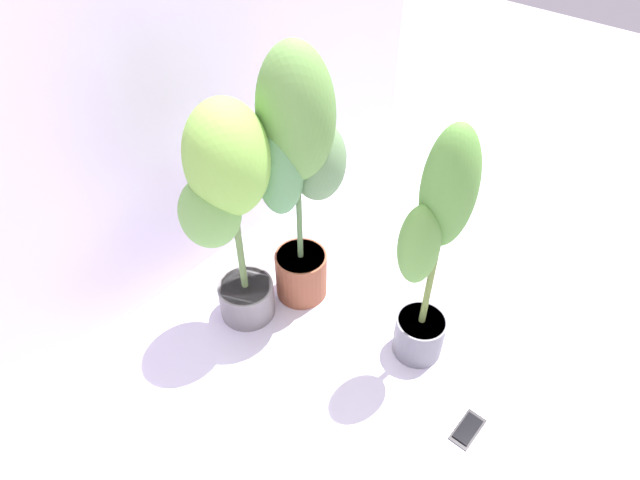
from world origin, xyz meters
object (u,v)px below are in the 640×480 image
at_px(potted_plant_back_center, 227,197).
at_px(potted_plant_front_right, 433,249).
at_px(cell_phone, 468,429).
at_px(potted_plant_back_right, 299,164).

height_order(potted_plant_back_center, potted_plant_front_right, potted_plant_front_right).
bearing_deg(potted_plant_front_right, cell_phone, -115.58).
height_order(potted_plant_back_right, cell_phone, potted_plant_back_right).
distance_m(potted_plant_back_center, potted_plant_back_right, 0.27).
xyz_separation_m(potted_plant_back_center, cell_phone, (0.13, -0.95, -0.60)).
xyz_separation_m(potted_plant_front_right, cell_phone, (-0.15, -0.32, -0.54)).
relative_size(potted_plant_back_center, cell_phone, 6.58).
relative_size(potted_plant_back_right, cell_phone, 7.49).
relative_size(potted_plant_back_center, potted_plant_front_right, 0.96).
xyz_separation_m(potted_plant_back_right, potted_plant_front_right, (0.04, -0.53, -0.10)).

